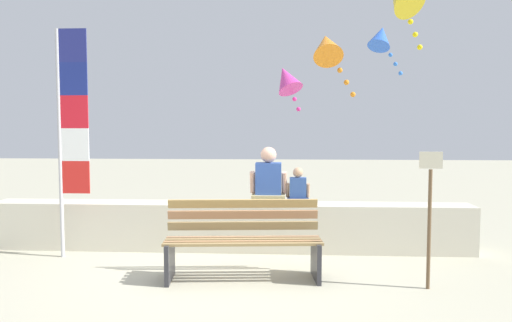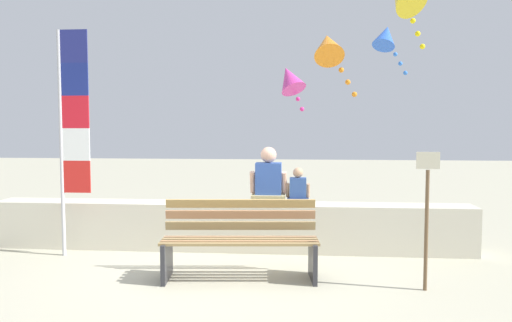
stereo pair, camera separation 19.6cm
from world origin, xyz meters
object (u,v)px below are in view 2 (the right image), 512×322
object	(u,v)px
kite_magenta	(290,79)
flag_banner	(70,124)
person_child	(298,190)
person_adult	(268,181)
sign_post	(427,210)
park_bench	(240,241)
kite_orange	(328,46)
kite_blue	(386,37)

from	to	relation	value
kite_magenta	flag_banner	bearing A→B (deg)	-138.41
person_child	flag_banner	xyz separation A→B (m)	(-3.04, -0.55, 0.92)
person_adult	sign_post	bearing A→B (deg)	-41.87
park_bench	flag_banner	bearing A→B (deg)	162.21
person_child	kite_orange	size ratio (longest dim) A/B	0.47
park_bench	kite_orange	xyz separation A→B (m)	(1.10, 1.87, 2.52)
sign_post	kite_blue	bearing A→B (deg)	86.40
person_adult	kite_magenta	world-z (taller)	kite_magenta
park_bench	kite_blue	xyz separation A→B (m)	(2.31, 4.13, 3.03)
kite_orange	park_bench	bearing A→B (deg)	-120.50
person_child	kite_magenta	world-z (taller)	kite_magenta
kite_blue	flag_banner	bearing A→B (deg)	-144.30
kite_magenta	kite_orange	size ratio (longest dim) A/B	0.82
park_bench	kite_magenta	distance (m)	4.00
park_bench	kite_orange	size ratio (longest dim) A/B	1.69
person_child	flag_banner	bearing A→B (deg)	-169.71
park_bench	kite_blue	bearing A→B (deg)	60.75
person_adult	flag_banner	xyz separation A→B (m)	(-2.63, -0.55, 0.81)
flag_banner	kite_magenta	size ratio (longest dim) A/B	3.39
flag_banner	sign_post	size ratio (longest dim) A/B	2.04
person_adult	park_bench	bearing A→B (deg)	-100.77
person_adult	kite_blue	xyz separation A→B (m)	(2.06, 2.82, 2.48)
person_child	flag_banner	size ratio (longest dim) A/B	0.17
person_adult	sign_post	distance (m)	2.40
person_adult	sign_post	size ratio (longest dim) A/B	0.54
park_bench	sign_post	xyz separation A→B (m)	(2.04, -0.29, 0.44)
person_adult	person_child	size ratio (longest dim) A/B	1.56
kite_magenta	sign_post	world-z (taller)	kite_magenta
flag_banner	sign_post	bearing A→B (deg)	-13.38
kite_blue	sign_post	size ratio (longest dim) A/B	0.71
person_child	kite_magenta	xyz separation A→B (m)	(-0.16, 2.00, 1.73)
person_adult	kite_orange	distance (m)	2.21
person_adult	person_child	distance (m)	0.43
person_child	flag_banner	world-z (taller)	flag_banner
person_adult	flag_banner	distance (m)	2.80
person_child	person_adult	bearing A→B (deg)	-179.95
kite_blue	kite_orange	distance (m)	2.62
kite_magenta	sign_post	xyz separation A→B (m)	(1.53, -3.61, -1.73)
flag_banner	kite_magenta	bearing A→B (deg)	41.59
person_child	sign_post	size ratio (longest dim) A/B	0.34
flag_banner	kite_orange	xyz separation A→B (m)	(3.48, 1.11, 1.16)
flag_banner	sign_post	world-z (taller)	flag_banner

